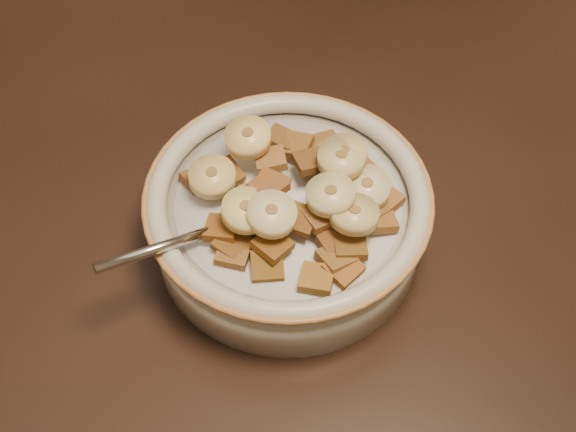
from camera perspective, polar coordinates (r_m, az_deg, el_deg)
table at (r=0.68m, az=-9.71°, el=6.72°), size 1.43×0.94×0.04m
cereal_bowl at (r=0.55m, az=0.00°, el=-0.51°), size 0.18×0.18×0.04m
milk at (r=0.53m, az=0.00°, el=0.89°), size 0.15×0.15×0.00m
spoon at (r=0.52m, az=-2.78°, el=-0.10°), size 0.05×0.04×0.01m
cereal_square_0 at (r=0.55m, az=3.07°, el=4.92°), size 0.02×0.02×0.01m
cereal_square_1 at (r=0.51m, az=-1.24°, el=2.14°), size 0.03×0.03×0.01m
cereal_square_2 at (r=0.52m, az=6.55°, el=-0.28°), size 0.03×0.03×0.01m
cereal_square_3 at (r=0.53m, az=-1.24°, el=4.03°), size 0.03×0.03×0.01m
cereal_square_4 at (r=0.51m, az=-1.39°, el=2.11°), size 0.02×0.02×0.01m
cereal_square_5 at (r=0.51m, az=-4.75°, el=-0.87°), size 0.03×0.03×0.01m
cereal_square_6 at (r=0.52m, az=3.39°, el=1.85°), size 0.03×0.03×0.01m
cereal_square_7 at (r=0.54m, az=-5.03°, el=3.04°), size 0.03×0.03×0.01m
cereal_square_8 at (r=0.54m, az=-4.48°, el=3.03°), size 0.02×0.02×0.01m
cereal_square_9 at (r=0.50m, az=-3.97°, el=-1.97°), size 0.03×0.03×0.01m
cereal_square_10 at (r=0.50m, az=-3.88°, el=-2.61°), size 0.03×0.03×0.01m
cereal_square_11 at (r=0.50m, az=4.46°, el=-2.16°), size 0.03×0.03×0.01m
cereal_square_12 at (r=0.50m, az=-1.10°, el=-2.07°), size 0.02×0.02×0.01m
cereal_square_13 at (r=0.51m, az=-2.21°, el=1.48°), size 0.03×0.03×0.01m
cereal_square_14 at (r=0.53m, az=6.85°, el=1.20°), size 0.02×0.02×0.01m
cereal_square_15 at (r=0.54m, az=5.54°, el=2.24°), size 0.03×0.03×0.01m
cereal_square_16 at (r=0.49m, az=3.95°, el=-3.71°), size 0.02×0.02×0.01m
cereal_square_17 at (r=0.55m, az=-0.47°, el=5.50°), size 0.03×0.03×0.01m
cereal_square_18 at (r=0.54m, az=5.42°, el=2.98°), size 0.02×0.02×0.01m
cereal_square_19 at (r=0.50m, az=-1.48°, el=-3.58°), size 0.03×0.03×0.01m
cereal_square_20 at (r=0.54m, az=2.51°, el=4.09°), size 0.02×0.02×0.01m
cereal_square_21 at (r=0.50m, az=3.50°, el=-1.98°), size 0.02×0.02×0.01m
cereal_square_22 at (r=0.52m, az=6.23°, el=0.96°), size 0.02×0.02×0.01m
cereal_square_23 at (r=0.51m, az=2.22°, el=0.03°), size 0.02×0.02×0.01m
cereal_square_24 at (r=0.50m, az=0.78°, el=-0.19°), size 0.03×0.03×0.01m
cereal_square_25 at (r=0.54m, az=-6.34°, el=2.59°), size 0.02×0.02×0.01m
cereal_square_26 at (r=0.56m, az=2.64°, el=5.12°), size 0.03×0.03×0.01m
cereal_square_27 at (r=0.53m, az=1.61°, el=3.90°), size 0.03×0.03×0.01m
cereal_square_28 at (r=0.54m, az=3.51°, el=4.44°), size 0.03×0.03×0.01m
cereal_square_29 at (r=0.49m, az=2.06°, el=-4.45°), size 0.03×0.03×0.01m
cereal_square_30 at (r=0.50m, az=3.47°, el=-2.99°), size 0.02×0.02×0.01m
cereal_square_31 at (r=0.55m, az=0.58°, el=5.04°), size 0.03×0.03×0.01m
banana_slice_0 at (r=0.52m, az=5.62°, el=2.04°), size 0.04×0.04×0.01m
banana_slice_1 at (r=0.50m, az=4.73°, el=0.12°), size 0.04×0.04×0.02m
banana_slice_2 at (r=0.53m, az=-2.87°, el=5.62°), size 0.04×0.04×0.01m
banana_slice_3 at (r=0.52m, az=-5.42°, el=2.80°), size 0.04×0.04×0.01m
banana_slice_4 at (r=0.49m, az=-1.17°, el=0.13°), size 0.04×0.04×0.01m
banana_slice_5 at (r=0.52m, az=3.98°, el=4.38°), size 0.04×0.04×0.01m
banana_slice_6 at (r=0.50m, az=-3.01°, el=0.40°), size 0.04×0.04×0.02m
banana_slice_7 at (r=0.50m, az=3.04°, el=1.52°), size 0.04×0.04×0.01m
banana_slice_8 at (r=0.52m, az=3.80°, el=4.06°), size 0.04×0.04×0.01m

